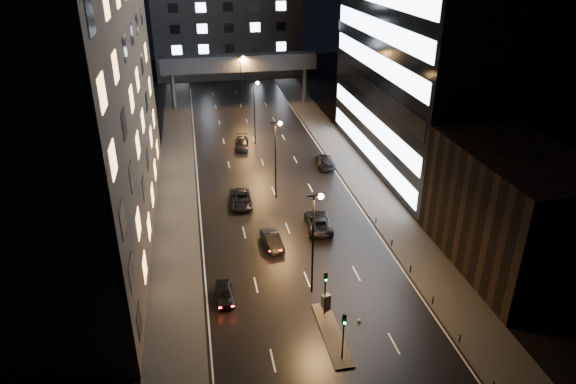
# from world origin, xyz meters

# --- Properties ---
(ground) EXTENTS (160.00, 160.00, 0.00)m
(ground) POSITION_xyz_m (0.00, 40.00, 0.00)
(ground) COLOR black
(ground) RESTS_ON ground
(sidewalk_left) EXTENTS (5.00, 110.00, 0.15)m
(sidewalk_left) POSITION_xyz_m (-12.50, 35.00, 0.07)
(sidewalk_left) COLOR #383533
(sidewalk_left) RESTS_ON ground
(sidewalk_right) EXTENTS (5.00, 110.00, 0.15)m
(sidewalk_right) POSITION_xyz_m (12.50, 35.00, 0.07)
(sidewalk_right) COLOR #383533
(sidewalk_right) RESTS_ON ground
(building_left) EXTENTS (15.00, 48.00, 40.00)m
(building_left) POSITION_xyz_m (-22.50, 24.00, 20.00)
(building_left) COLOR #2D2319
(building_left) RESTS_ON ground
(building_right_low) EXTENTS (10.00, 18.00, 12.00)m
(building_right_low) POSITION_xyz_m (20.00, 9.00, 6.00)
(building_right_low) COLOR black
(building_right_low) RESTS_ON ground
(building_right_glass) EXTENTS (20.00, 36.00, 45.00)m
(building_right_glass) POSITION_xyz_m (25.00, 36.00, 22.50)
(building_right_glass) COLOR black
(building_right_glass) RESTS_ON ground
(building_far) EXTENTS (34.00, 14.00, 25.00)m
(building_far) POSITION_xyz_m (0.00, 98.00, 12.50)
(building_far) COLOR #333335
(building_far) RESTS_ON ground
(skybridge) EXTENTS (30.00, 3.00, 10.00)m
(skybridge) POSITION_xyz_m (0.00, 70.00, 8.34)
(skybridge) COLOR #333335
(skybridge) RESTS_ON ground
(median_island) EXTENTS (1.60, 8.00, 0.15)m
(median_island) POSITION_xyz_m (0.30, 2.00, 0.07)
(median_island) COLOR #383533
(median_island) RESTS_ON ground
(traffic_signal_near) EXTENTS (0.28, 0.34, 4.40)m
(traffic_signal_near) POSITION_xyz_m (0.30, 4.49, 3.09)
(traffic_signal_near) COLOR black
(traffic_signal_near) RESTS_ON median_island
(traffic_signal_far) EXTENTS (0.28, 0.34, 4.40)m
(traffic_signal_far) POSITION_xyz_m (0.30, -1.01, 3.09)
(traffic_signal_far) COLOR black
(traffic_signal_far) RESTS_ON median_island
(bollard_row) EXTENTS (0.12, 25.12, 0.90)m
(bollard_row) POSITION_xyz_m (10.20, 6.50, 0.45)
(bollard_row) COLOR black
(bollard_row) RESTS_ON ground
(streetlight_near) EXTENTS (1.45, 0.50, 10.15)m
(streetlight_near) POSITION_xyz_m (0.16, 8.00, 6.50)
(streetlight_near) COLOR black
(streetlight_near) RESTS_ON ground
(streetlight_mid_a) EXTENTS (1.45, 0.50, 10.15)m
(streetlight_mid_a) POSITION_xyz_m (0.16, 28.00, 6.50)
(streetlight_mid_a) COLOR black
(streetlight_mid_a) RESTS_ON ground
(streetlight_mid_b) EXTENTS (1.45, 0.50, 10.15)m
(streetlight_mid_b) POSITION_xyz_m (0.16, 48.00, 6.50)
(streetlight_mid_b) COLOR black
(streetlight_mid_b) RESTS_ON ground
(streetlight_far) EXTENTS (1.45, 0.50, 10.15)m
(streetlight_far) POSITION_xyz_m (0.16, 68.00, 6.50)
(streetlight_far) COLOR black
(streetlight_far) RESTS_ON ground
(car_away_a) EXTENTS (1.68, 3.92, 1.32)m
(car_away_a) POSITION_xyz_m (-8.06, 8.41, 0.66)
(car_away_a) COLOR black
(car_away_a) RESTS_ON ground
(car_away_b) EXTENTS (2.15, 4.65, 1.48)m
(car_away_b) POSITION_xyz_m (-2.35, 16.60, 0.74)
(car_away_b) COLOR black
(car_away_b) RESTS_ON ground
(car_away_c) EXTENTS (2.64, 5.56, 1.53)m
(car_away_c) POSITION_xyz_m (-4.58, 26.90, 0.77)
(car_away_c) COLOR black
(car_away_c) RESTS_ON ground
(car_away_d) EXTENTS (2.86, 5.57, 1.55)m
(car_away_d) POSITION_xyz_m (-2.38, 46.48, 0.77)
(car_away_d) COLOR black
(car_away_d) RESTS_ON ground
(car_toward_a) EXTENTS (3.29, 6.19, 1.66)m
(car_toward_a) POSITION_xyz_m (3.44, 19.42, 0.83)
(car_toward_a) COLOR black
(car_toward_a) RESTS_ON ground
(car_toward_b) EXTENTS (2.83, 5.77, 1.62)m
(car_toward_b) POSITION_xyz_m (8.77, 36.85, 0.81)
(car_toward_b) COLOR black
(car_toward_b) RESTS_ON ground
(utility_cabinet) EXTENTS (0.86, 0.71, 1.23)m
(utility_cabinet) POSITION_xyz_m (0.70, 5.48, 0.77)
(utility_cabinet) COLOR #515254
(utility_cabinet) RESTS_ON median_island
(cone_a) EXTENTS (0.37, 0.37, 0.50)m
(cone_a) POSITION_xyz_m (3.00, 3.00, 0.25)
(cone_a) COLOR orange
(cone_a) RESTS_ON ground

